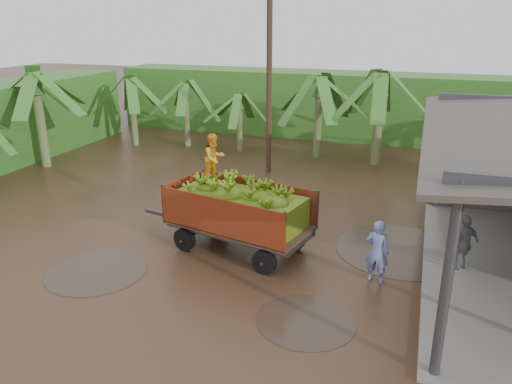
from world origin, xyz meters
TOP-DOWN VIEW (x-y plane):
  - ground at (0.00, 0.00)m, footprint 100.00×100.00m
  - hedge_north at (-2.00, 16.00)m, footprint 22.00×3.00m
  - banana_trailer at (-0.19, 0.26)m, footprint 5.82×2.86m
  - man_blue at (3.83, -0.35)m, footprint 0.69×0.51m
  - man_grey at (5.96, 0.95)m, footprint 0.98×0.92m
  - utility_pole at (-1.72, 8.05)m, footprint 1.20×0.24m
  - banana_plants at (-5.04, 7.09)m, footprint 24.25×19.91m

SIDE VIEW (x-z plane):
  - ground at x=0.00m, z-range 0.00..0.00m
  - man_grey at x=5.96m, z-range 0.00..1.63m
  - man_blue at x=3.83m, z-range 0.00..1.71m
  - banana_trailer at x=-0.19m, z-range -0.43..2.94m
  - hedge_north at x=-2.00m, z-range 0.00..3.60m
  - banana_plants at x=-5.04m, z-range -0.37..4.12m
  - utility_pole at x=-1.72m, z-range 0.06..8.03m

